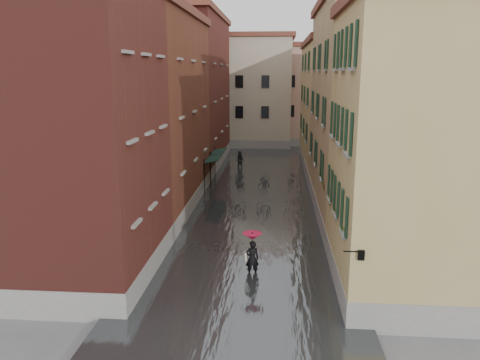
% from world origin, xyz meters
% --- Properties ---
extents(ground, '(120.00, 120.00, 0.00)m').
position_xyz_m(ground, '(0.00, 0.00, 0.00)').
color(ground, '#5F5F62').
rests_on(ground, ground).
extents(floodwater, '(10.00, 60.00, 0.20)m').
position_xyz_m(floodwater, '(0.00, 13.00, 0.10)').
color(floodwater, '#424549').
rests_on(floodwater, ground).
extents(building_left_near, '(6.00, 8.00, 13.00)m').
position_xyz_m(building_left_near, '(-7.00, -2.00, 6.50)').
color(building_left_near, maroon).
rests_on(building_left_near, ground).
extents(building_left_mid, '(6.00, 14.00, 12.50)m').
position_xyz_m(building_left_mid, '(-7.00, 9.00, 6.25)').
color(building_left_mid, brown).
rests_on(building_left_mid, ground).
extents(building_left_far, '(6.00, 16.00, 14.00)m').
position_xyz_m(building_left_far, '(-7.00, 24.00, 7.00)').
color(building_left_far, maroon).
rests_on(building_left_far, ground).
extents(building_right_near, '(6.00, 8.00, 11.50)m').
position_xyz_m(building_right_near, '(7.00, -2.00, 5.75)').
color(building_right_near, tan).
rests_on(building_right_near, ground).
extents(building_right_mid, '(6.00, 14.00, 13.00)m').
position_xyz_m(building_right_mid, '(7.00, 9.00, 6.50)').
color(building_right_mid, '#9B8F5E').
rests_on(building_right_mid, ground).
extents(building_right_far, '(6.00, 16.00, 11.50)m').
position_xyz_m(building_right_far, '(7.00, 24.00, 5.75)').
color(building_right_far, tan).
rests_on(building_right_far, ground).
extents(building_end_cream, '(12.00, 9.00, 13.00)m').
position_xyz_m(building_end_cream, '(-3.00, 38.00, 6.50)').
color(building_end_cream, '#B3A68E').
rests_on(building_end_cream, ground).
extents(building_end_pink, '(10.00, 9.00, 12.00)m').
position_xyz_m(building_end_pink, '(6.00, 40.00, 6.00)').
color(building_end_pink, tan).
rests_on(building_end_pink, ground).
extents(awning_near, '(1.09, 3.17, 2.80)m').
position_xyz_m(awning_near, '(-3.48, 14.07, 2.47)').
color(awning_near, black).
rests_on(awning_near, ground).
extents(awning_far, '(1.09, 2.84, 2.80)m').
position_xyz_m(awning_far, '(-3.49, 17.23, 2.46)').
color(awning_far, black).
rests_on(awning_far, ground).
extents(wall_lantern, '(0.71, 0.22, 0.35)m').
position_xyz_m(wall_lantern, '(4.33, -6.00, 3.01)').
color(wall_lantern, black).
rests_on(wall_lantern, ground).
extents(window_planters, '(0.59, 10.36, 0.84)m').
position_xyz_m(window_planters, '(4.12, 0.48, 3.51)').
color(window_planters, brown).
rests_on(window_planters, ground).
extents(pedestrian_main, '(0.89, 0.89, 2.06)m').
position_xyz_m(pedestrian_main, '(0.39, -1.50, 1.21)').
color(pedestrian_main, black).
rests_on(pedestrian_main, ground).
extents(pedestrian_far, '(1.04, 0.93, 1.76)m').
position_xyz_m(pedestrian_far, '(-2.01, 22.14, 0.88)').
color(pedestrian_far, black).
rests_on(pedestrian_far, ground).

